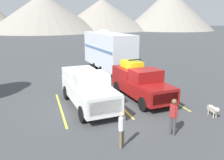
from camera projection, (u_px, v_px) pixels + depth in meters
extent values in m
plane|color=#3F4244|center=(118.00, 103.00, 14.62)|extent=(240.00, 240.00, 0.00)
cube|color=white|center=(88.00, 92.00, 13.83)|extent=(2.41, 5.83, 0.99)
cube|color=white|center=(100.00, 93.00, 11.87)|extent=(1.99, 1.74, 0.08)
cube|color=white|center=(91.00, 80.00, 13.16)|extent=(1.95, 1.62, 0.75)
cube|color=slate|center=(94.00, 82.00, 12.62)|extent=(1.73, 0.35, 0.55)
cube|color=white|center=(81.00, 74.00, 15.01)|extent=(2.12, 2.76, 0.53)
cube|color=silver|center=(106.00, 107.00, 11.31)|extent=(1.65, 0.20, 0.70)
cylinder|color=black|center=(115.00, 109.00, 12.57)|extent=(0.35, 0.88, 0.86)
cylinder|color=black|center=(83.00, 114.00, 11.90)|extent=(0.35, 0.88, 0.86)
cylinder|color=black|center=(93.00, 89.00, 16.02)|extent=(0.35, 0.88, 0.86)
cylinder|color=black|center=(67.00, 93.00, 15.35)|extent=(0.35, 0.88, 0.86)
cube|color=maroon|center=(142.00, 87.00, 15.17)|extent=(2.34, 5.43, 0.86)
cube|color=maroon|center=(159.00, 88.00, 13.35)|extent=(1.95, 1.63, 0.08)
cube|color=maroon|center=(146.00, 76.00, 14.53)|extent=(1.90, 1.52, 0.81)
cube|color=slate|center=(151.00, 77.00, 14.03)|extent=(1.69, 0.37, 0.60)
cube|color=maroon|center=(132.00, 71.00, 16.26)|extent=(2.06, 2.58, 0.57)
cube|color=silver|center=(165.00, 99.00, 12.83)|extent=(1.62, 0.19, 0.60)
cylinder|color=black|center=(169.00, 100.00, 14.00)|extent=(0.35, 0.85, 0.83)
cylinder|color=black|center=(144.00, 104.00, 13.35)|extent=(0.35, 0.85, 0.83)
cylinder|color=black|center=(140.00, 85.00, 17.21)|extent=(0.35, 0.85, 0.83)
cylinder|color=black|center=(118.00, 87.00, 16.56)|extent=(0.35, 0.85, 0.83)
cube|color=yellow|center=(132.00, 64.00, 16.13)|extent=(1.17, 1.64, 0.45)
cylinder|color=black|center=(141.00, 65.00, 15.82)|extent=(0.22, 0.45, 0.44)
cylinder|color=black|center=(130.00, 66.00, 15.50)|extent=(0.22, 0.45, 0.44)
cylinder|color=black|center=(134.00, 63.00, 16.77)|extent=(0.22, 0.45, 0.44)
cylinder|color=black|center=(123.00, 63.00, 16.45)|extent=(0.22, 0.45, 0.44)
cube|color=black|center=(135.00, 60.00, 15.65)|extent=(0.96, 0.16, 0.08)
cube|color=gold|center=(61.00, 109.00, 13.79)|extent=(0.12, 5.50, 0.01)
cube|color=gold|center=(117.00, 102.00, 14.82)|extent=(0.12, 5.50, 0.01)
cube|color=gold|center=(166.00, 97.00, 15.86)|extent=(0.12, 5.50, 0.01)
cube|color=silver|center=(108.00, 50.00, 23.00)|extent=(3.16, 7.94, 3.20)
cube|color=#4C6B99|center=(97.00, 49.00, 22.49)|extent=(0.76, 7.40, 0.24)
cube|color=silver|center=(104.00, 31.00, 23.58)|extent=(0.67, 0.76, 0.30)
cube|color=#333333|center=(129.00, 78.00, 19.50)|extent=(0.24, 1.21, 0.12)
cylinder|color=black|center=(123.00, 68.00, 23.05)|extent=(0.29, 0.78, 0.76)
cylinder|color=black|center=(102.00, 70.00, 22.19)|extent=(0.29, 0.78, 0.76)
cylinder|color=black|center=(115.00, 65.00, 24.69)|extent=(0.29, 0.78, 0.76)
cylinder|color=black|center=(95.00, 66.00, 23.84)|extent=(0.29, 0.78, 0.76)
cylinder|color=#3F3F42|center=(174.00, 127.00, 10.55)|extent=(0.13, 0.13, 0.86)
cylinder|color=#3F3F42|center=(171.00, 125.00, 10.67)|extent=(0.13, 0.13, 0.86)
cube|color=maroon|center=(174.00, 111.00, 10.42)|extent=(0.30, 0.32, 0.61)
sphere|color=brown|center=(174.00, 102.00, 10.31)|extent=(0.23, 0.23, 0.23)
cylinder|color=maroon|center=(177.00, 112.00, 10.34)|extent=(0.10, 0.10, 0.55)
cylinder|color=maroon|center=(171.00, 110.00, 10.52)|extent=(0.10, 0.10, 0.55)
cylinder|color=#726047|center=(123.00, 138.00, 9.61)|extent=(0.12, 0.12, 0.80)
cylinder|color=#726047|center=(121.00, 140.00, 9.48)|extent=(0.12, 0.12, 0.80)
cube|color=silver|center=(122.00, 123.00, 9.37)|extent=(0.30, 0.29, 0.56)
sphere|color=tan|center=(122.00, 114.00, 9.27)|extent=(0.22, 0.22, 0.22)
cylinder|color=silver|center=(124.00, 123.00, 9.48)|extent=(0.09, 0.09, 0.51)
cylinder|color=silver|center=(120.00, 125.00, 9.27)|extent=(0.09, 0.09, 0.51)
cube|color=beige|center=(213.00, 109.00, 12.63)|extent=(0.31, 0.68, 0.24)
sphere|color=beige|center=(217.00, 110.00, 12.26)|extent=(0.27, 0.27, 0.27)
cylinder|color=beige|center=(209.00, 106.00, 12.96)|extent=(0.06, 0.16, 0.20)
cylinder|color=beige|center=(216.00, 115.00, 12.49)|extent=(0.06, 0.06, 0.28)
cylinder|color=beige|center=(213.00, 116.00, 12.46)|extent=(0.06, 0.06, 0.28)
cylinder|color=beige|center=(211.00, 112.00, 12.93)|extent=(0.06, 0.06, 0.28)
cylinder|color=beige|center=(208.00, 112.00, 12.90)|extent=(0.06, 0.06, 0.28)
cone|color=gray|center=(44.00, 13.00, 87.63)|extent=(41.90, 41.90, 14.01)
cone|color=gray|center=(102.00, 15.00, 99.29)|extent=(38.82, 38.82, 12.97)
cone|color=gray|center=(169.00, 10.00, 102.48)|extent=(38.18, 38.18, 17.13)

